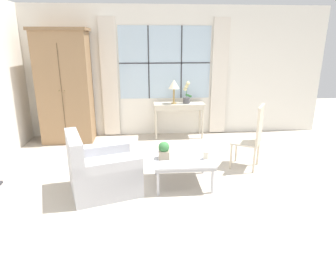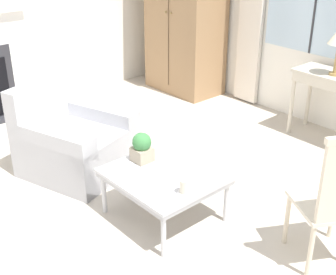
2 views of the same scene
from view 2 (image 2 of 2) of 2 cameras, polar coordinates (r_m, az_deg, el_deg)
ground_plane at (r=3.87m, az=-5.60°, el=-11.19°), size 14.00×14.00×0.00m
armoire at (r=6.50m, az=2.14°, el=15.63°), size 1.11×0.66×2.32m
armchair_upholstered at (r=4.64m, az=-11.33°, el=-0.69°), size 1.13×1.10×0.87m
coffee_table at (r=3.80m, az=-0.48°, el=-4.91°), size 0.87×0.78×0.42m
potted_plant_small at (r=3.91m, az=-3.19°, el=-1.18°), size 0.16×0.16×0.26m
pillar_candle at (r=3.50m, az=2.09°, el=-6.08°), size 0.11×0.11×0.13m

